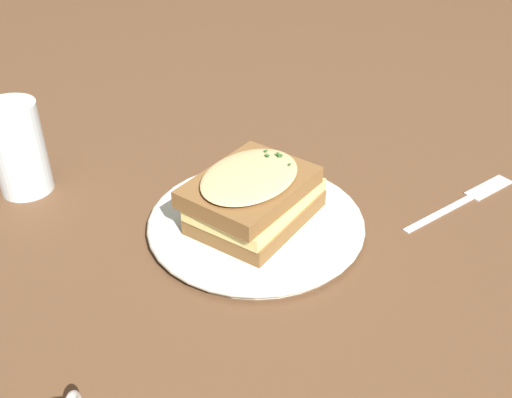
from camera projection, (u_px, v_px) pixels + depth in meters
The scene contains 5 objects.
ground_plane at pixel (266, 240), 0.68m from camera, with size 2.40×2.40×0.00m, color brown.
dinner_plate at pixel (256, 223), 0.70m from camera, with size 0.25×0.25×0.01m.
sandwich at pixel (253, 197), 0.68m from camera, with size 0.17×0.18×0.07m.
water_glass at pixel (18, 148), 0.74m from camera, with size 0.07×0.07×0.12m, color silver.
fork at pixel (471, 196), 0.75m from camera, with size 0.10×0.18×0.00m.
Camera 1 is at (0.53, -0.12, 0.42)m, focal length 42.00 mm.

